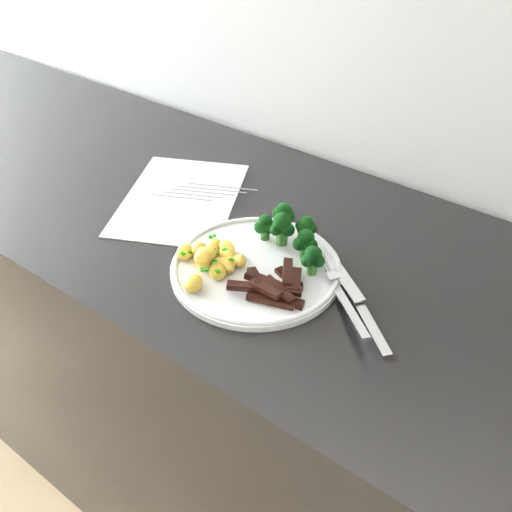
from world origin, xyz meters
TOP-DOWN VIEW (x-y plane):
  - counter at (0.01, 1.68)m, footprint 2.36×0.59m
  - recipe_paper at (-0.10, 1.69)m, footprint 0.31×0.35m
  - plate at (0.13, 1.60)m, footprint 0.27×0.27m
  - broccoli at (0.16, 1.67)m, footprint 0.14×0.10m
  - potatoes at (0.08, 1.56)m, footprint 0.11×0.12m
  - beef_strips at (0.19, 1.57)m, footprint 0.12×0.11m
  - fork at (0.28, 1.61)m, footprint 0.15×0.13m
  - knife at (0.32, 1.61)m, footprint 0.18×0.15m

SIDE VIEW (x-z plane):
  - counter at x=0.01m, z-range 0.00..0.88m
  - recipe_paper at x=-0.10m, z-range 0.88..0.89m
  - plate at x=0.13m, z-range 0.88..0.90m
  - knife at x=0.32m, z-range 0.88..0.90m
  - fork at x=0.28m, z-range 0.89..0.91m
  - beef_strips at x=0.19m, z-range 0.89..0.92m
  - potatoes at x=0.08m, z-range 0.89..0.93m
  - broccoli at x=0.16m, z-range 0.90..0.96m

